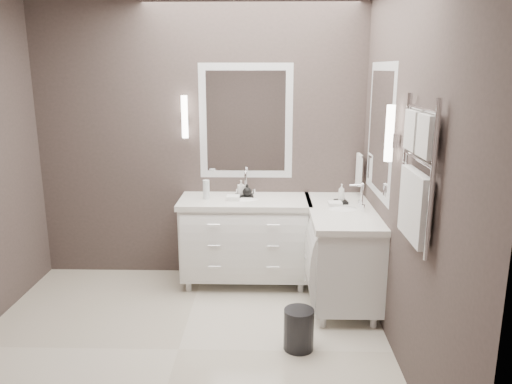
{
  "coord_description": "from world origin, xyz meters",
  "views": [
    {
      "loc": [
        0.66,
        -3.33,
        2.05
      ],
      "look_at": [
        0.57,
        0.7,
        1.05
      ],
      "focal_mm": 35.0,
      "sensor_mm": 36.0,
      "label": 1
    }
  ],
  "objects_px": {
    "vanity_right": "(341,248)",
    "waste_bin": "(299,329)",
    "vanity_back": "(245,235)",
    "towel_ladder": "(416,181)"
  },
  "relations": [
    {
      "from": "vanity_back",
      "to": "waste_bin",
      "type": "bearing_deg",
      "value": -69.26
    },
    {
      "from": "vanity_back",
      "to": "towel_ladder",
      "type": "height_order",
      "value": "towel_ladder"
    },
    {
      "from": "towel_ladder",
      "to": "waste_bin",
      "type": "distance_m",
      "value": 1.46
    },
    {
      "from": "vanity_right",
      "to": "waste_bin",
      "type": "height_order",
      "value": "vanity_right"
    },
    {
      "from": "vanity_back",
      "to": "vanity_right",
      "type": "height_order",
      "value": "same"
    },
    {
      "from": "vanity_right",
      "to": "waste_bin",
      "type": "xyz_separation_m",
      "value": [
        -0.43,
        -0.86,
        -0.33
      ]
    },
    {
      "from": "vanity_right",
      "to": "waste_bin",
      "type": "bearing_deg",
      "value": -116.21
    },
    {
      "from": "vanity_right",
      "to": "towel_ladder",
      "type": "xyz_separation_m",
      "value": [
        0.23,
        -1.3,
        0.91
      ]
    },
    {
      "from": "vanity_right",
      "to": "waste_bin",
      "type": "relative_size",
      "value": 3.93
    },
    {
      "from": "vanity_back",
      "to": "vanity_right",
      "type": "bearing_deg",
      "value": -20.38
    }
  ]
}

